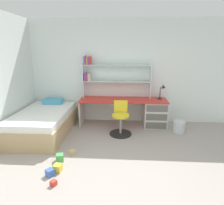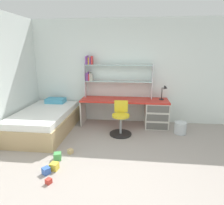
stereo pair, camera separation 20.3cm
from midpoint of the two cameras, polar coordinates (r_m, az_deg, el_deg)
name	(u,v)px [view 2 (the right image)]	position (r m, az deg, el deg)	size (l,w,h in m)	color
ground_plane	(117,184)	(3.16, 3.46, -22.80)	(6.01, 6.44, 0.02)	#9E938C
room_shell	(59,79)	(4.11, -13.87, 6.65)	(6.01, 6.44, 2.71)	silver
desk	(147,111)	(5.14, 11.42, -2.57)	(2.23, 0.61, 0.70)	red
bookshelf_hutch	(110,74)	(5.14, 0.50, 8.33)	(1.77, 0.22, 1.09)	silver
desk_lamp	(165,90)	(5.09, 16.25, 3.47)	(0.20, 0.17, 0.38)	black
swivel_chair	(121,122)	(4.59, 3.83, -5.62)	(0.52, 0.52, 0.78)	black
bed_platform	(45,121)	(4.96, -17.83, -5.19)	(1.18, 1.95, 0.66)	tan
waste_bin	(180,128)	(4.98, 20.43, -6.97)	(0.28, 0.28, 0.28)	silver
toy_block_blue_0	(46,171)	(3.45, -17.02, -18.53)	(0.11, 0.11, 0.11)	#3860B7
toy_block_red_1	(49,181)	(3.24, -16.21, -21.20)	(0.08, 0.08, 0.08)	red
toy_block_green_2	(58,156)	(3.78, -14.10, -14.99)	(0.13, 0.13, 0.13)	#479E51
toy_block_yellow_3	(54,166)	(3.51, -14.85, -17.61)	(0.12, 0.12, 0.12)	gold
toy_block_natural_4	(70,151)	(3.93, -10.57, -13.83)	(0.09, 0.09, 0.09)	tan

